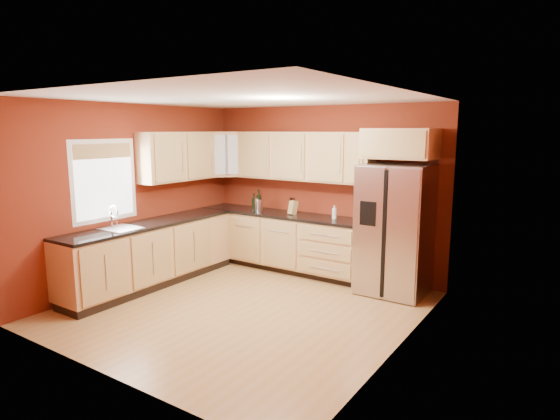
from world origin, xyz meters
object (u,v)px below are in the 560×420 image
object	(u,v)px
soap_dispenser	(334,212)
canister_left	(259,205)
refrigerator	(395,229)
wine_bottle_a	(259,200)
knife_block	(293,207)

from	to	relation	value
soap_dispenser	canister_left	bearing A→B (deg)	-177.31
refrigerator	soap_dispenser	distance (m)	0.99
refrigerator	wine_bottle_a	distance (m)	2.34
refrigerator	soap_dispenser	xyz separation A→B (m)	(-0.97, 0.10, 0.13)
knife_block	refrigerator	bearing A→B (deg)	16.99
canister_left	wine_bottle_a	world-z (taller)	wine_bottle_a
knife_block	wine_bottle_a	bearing A→B (deg)	-157.40
soap_dispenser	refrigerator	bearing A→B (deg)	-5.76
canister_left	soap_dispenser	world-z (taller)	soap_dispenser
wine_bottle_a	soap_dispenser	size ratio (longest dim) A/B	1.78
refrigerator	canister_left	world-z (taller)	refrigerator
wine_bottle_a	soap_dispenser	world-z (taller)	wine_bottle_a
refrigerator	wine_bottle_a	bearing A→B (deg)	178.88
refrigerator	canister_left	size ratio (longest dim) A/B	9.45
canister_left	soap_dispenser	distance (m)	1.34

